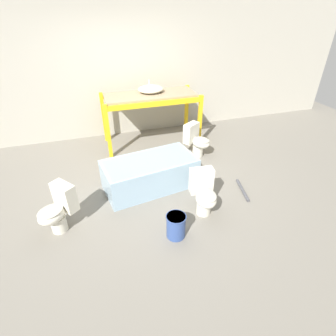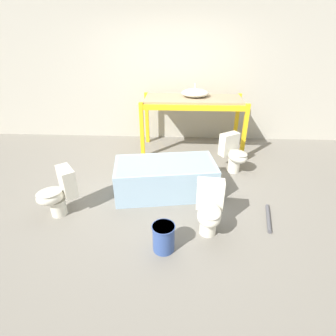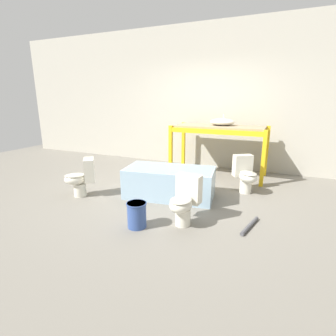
{
  "view_description": "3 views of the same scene",
  "coord_description": "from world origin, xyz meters",
  "px_view_note": "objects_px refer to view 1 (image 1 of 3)",
  "views": [
    {
      "loc": [
        -0.68,
        -3.6,
        2.57
      ],
      "look_at": [
        0.3,
        -0.48,
        0.5
      ],
      "focal_mm": 28.0,
      "sensor_mm": 36.0,
      "label": 1
    },
    {
      "loc": [
        0.3,
        -3.49,
        2.23
      ],
      "look_at": [
        0.15,
        -0.65,
        0.68
      ],
      "focal_mm": 28.0,
      "sensor_mm": 36.0,
      "label": 2
    },
    {
      "loc": [
        1.75,
        -3.96,
        1.62
      ],
      "look_at": [
        0.19,
        -0.46,
        0.58
      ],
      "focal_mm": 28.0,
      "sensor_mm": 36.0,
      "label": 3
    }
  ],
  "objects_px": {
    "toilet_far": "(58,209)",
    "toilet_extra": "(204,193)",
    "sink_basin": "(151,89)",
    "bathtub_main": "(150,172)",
    "bucket_white": "(176,226)",
    "toilet_near": "(197,140)"
  },
  "relations": [
    {
      "from": "toilet_near",
      "to": "toilet_extra",
      "type": "xyz_separation_m",
      "value": [
        -0.54,
        -1.56,
        0.0
      ]
    },
    {
      "from": "toilet_far",
      "to": "bucket_white",
      "type": "xyz_separation_m",
      "value": [
        1.4,
        -0.58,
        -0.15
      ]
    },
    {
      "from": "sink_basin",
      "to": "bucket_white",
      "type": "height_order",
      "value": "sink_basin"
    },
    {
      "from": "toilet_far",
      "to": "bucket_white",
      "type": "bearing_deg",
      "value": 29.1
    },
    {
      "from": "toilet_near",
      "to": "toilet_far",
      "type": "height_order",
      "value": "same"
    },
    {
      "from": "bathtub_main",
      "to": "toilet_extra",
      "type": "distance_m",
      "value": 1.0
    },
    {
      "from": "bathtub_main",
      "to": "toilet_far",
      "type": "xyz_separation_m",
      "value": [
        -1.35,
        -0.57,
        0.04
      ]
    },
    {
      "from": "toilet_far",
      "to": "bucket_white",
      "type": "relative_size",
      "value": 1.92
    },
    {
      "from": "bathtub_main",
      "to": "toilet_extra",
      "type": "relative_size",
      "value": 2.41
    },
    {
      "from": "bathtub_main",
      "to": "toilet_near",
      "type": "relative_size",
      "value": 2.41
    },
    {
      "from": "bathtub_main",
      "to": "toilet_far",
      "type": "distance_m",
      "value": 1.47
    },
    {
      "from": "sink_basin",
      "to": "bathtub_main",
      "type": "bearing_deg",
      "value": -105.63
    },
    {
      "from": "toilet_near",
      "to": "toilet_extra",
      "type": "height_order",
      "value": "same"
    },
    {
      "from": "toilet_far",
      "to": "bathtub_main",
      "type": "bearing_deg",
      "value": 74.49
    },
    {
      "from": "toilet_near",
      "to": "toilet_extra",
      "type": "distance_m",
      "value": 1.65
    },
    {
      "from": "toilet_near",
      "to": "bucket_white",
      "type": "height_order",
      "value": "toilet_near"
    },
    {
      "from": "bucket_white",
      "to": "sink_basin",
      "type": "bearing_deg",
      "value": 81.63
    },
    {
      "from": "toilet_extra",
      "to": "toilet_far",
      "type": "bearing_deg",
      "value": 178.11
    },
    {
      "from": "toilet_near",
      "to": "bucket_white",
      "type": "xyz_separation_m",
      "value": [
        -1.06,
        -1.89,
        -0.15
      ]
    },
    {
      "from": "toilet_far",
      "to": "toilet_extra",
      "type": "xyz_separation_m",
      "value": [
        1.92,
        -0.25,
        0.0
      ]
    },
    {
      "from": "sink_basin",
      "to": "toilet_far",
      "type": "height_order",
      "value": "sink_basin"
    },
    {
      "from": "toilet_extra",
      "to": "bathtub_main",
      "type": "bearing_deg",
      "value": 130.29
    }
  ]
}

